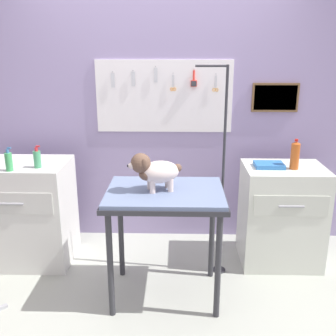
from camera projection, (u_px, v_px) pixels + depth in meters
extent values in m
cube|color=#A8AB9F|center=(148.00, 313.00, 2.88)|extent=(4.40, 4.00, 0.04)
cube|color=#9988B6|center=(156.00, 124.00, 3.76)|extent=(4.00, 0.06, 2.30)
cube|color=white|center=(164.00, 97.00, 3.64)|extent=(1.27, 0.02, 0.67)
cylinder|color=gray|center=(113.00, 72.00, 3.58)|extent=(0.01, 0.02, 0.01)
cube|color=silver|center=(113.00, 80.00, 3.59)|extent=(0.03, 0.01, 0.13)
cylinder|color=gray|center=(133.00, 70.00, 3.57)|extent=(0.01, 0.02, 0.01)
cube|color=silver|center=(133.00, 79.00, 3.58)|extent=(0.03, 0.01, 0.13)
cylinder|color=gray|center=(156.00, 66.00, 3.55)|extent=(0.01, 0.02, 0.01)
cube|color=silver|center=(156.00, 75.00, 3.57)|extent=(0.03, 0.01, 0.13)
cylinder|color=gray|center=(173.00, 73.00, 3.57)|extent=(0.01, 0.02, 0.01)
cube|color=silver|center=(172.00, 81.00, 3.58)|extent=(0.01, 0.00, 0.11)
cube|color=silver|center=(174.00, 81.00, 3.58)|extent=(0.01, 0.00, 0.11)
torus|color=orange|center=(172.00, 89.00, 3.60)|extent=(0.03, 0.01, 0.03)
torus|color=orange|center=(174.00, 89.00, 3.60)|extent=(0.03, 0.01, 0.03)
cylinder|color=gray|center=(194.00, 69.00, 3.55)|extent=(0.01, 0.02, 0.01)
cylinder|color=red|center=(194.00, 75.00, 3.56)|extent=(0.02, 0.02, 0.09)
cube|color=red|center=(194.00, 83.00, 3.58)|extent=(0.06, 0.02, 0.06)
cube|color=#333338|center=(194.00, 84.00, 3.56)|extent=(0.05, 0.01, 0.05)
cylinder|color=gray|center=(216.00, 74.00, 3.56)|extent=(0.01, 0.02, 0.01)
cube|color=silver|center=(215.00, 82.00, 3.57)|extent=(0.01, 0.00, 0.11)
cube|color=silver|center=(216.00, 82.00, 3.57)|extent=(0.01, 0.00, 0.11)
torus|color=gold|center=(214.00, 90.00, 3.59)|extent=(0.03, 0.01, 0.03)
torus|color=gold|center=(217.00, 90.00, 3.59)|extent=(0.03, 0.01, 0.03)
cube|color=brown|center=(275.00, 98.00, 3.61)|extent=(0.43, 0.02, 0.26)
cube|color=#9F8654|center=(275.00, 98.00, 3.61)|extent=(0.39, 0.01, 0.23)
cylinder|color=#2D2D33|center=(110.00, 265.00, 2.72)|extent=(0.04, 0.04, 0.80)
cylinder|color=#2D2D33|center=(218.00, 267.00, 2.70)|extent=(0.04, 0.04, 0.80)
cylinder|color=#2D2D33|center=(121.00, 232.00, 3.22)|extent=(0.04, 0.04, 0.80)
cylinder|color=#2D2D33|center=(212.00, 233.00, 3.20)|extent=(0.04, 0.04, 0.80)
cube|color=#2D2D33|center=(165.00, 196.00, 2.84)|extent=(0.87, 0.64, 0.03)
cube|color=slate|center=(165.00, 192.00, 2.83)|extent=(0.84, 0.62, 0.03)
cylinder|color=#2D2D33|center=(219.00, 270.00, 3.39)|extent=(0.11, 0.11, 0.01)
cylinder|color=#2D2D33|center=(223.00, 176.00, 3.14)|extent=(0.02, 0.02, 1.73)
cylinder|color=#2D2D33|center=(212.00, 66.00, 2.89)|extent=(0.24, 0.02, 0.02)
cylinder|color=silver|center=(152.00, 187.00, 2.76)|extent=(0.04, 0.04, 0.09)
cylinder|color=silver|center=(150.00, 183.00, 2.84)|extent=(0.04, 0.04, 0.09)
cylinder|color=silver|center=(171.00, 185.00, 2.79)|extent=(0.04, 0.04, 0.09)
cylinder|color=silver|center=(168.00, 181.00, 2.87)|extent=(0.04, 0.04, 0.09)
ellipsoid|color=silver|center=(159.00, 172.00, 2.78)|extent=(0.32, 0.25, 0.16)
ellipsoid|color=brown|center=(146.00, 174.00, 2.76)|extent=(0.13, 0.15, 0.09)
sphere|color=brown|center=(141.00, 163.00, 2.73)|extent=(0.14, 0.14, 0.14)
ellipsoid|color=silver|center=(132.00, 166.00, 2.72)|extent=(0.08, 0.07, 0.05)
sphere|color=black|center=(128.00, 166.00, 2.71)|extent=(0.02, 0.02, 0.02)
ellipsoid|color=brown|center=(144.00, 164.00, 2.68)|extent=(0.05, 0.04, 0.08)
ellipsoid|color=brown|center=(141.00, 159.00, 2.79)|extent=(0.05, 0.04, 0.08)
sphere|color=brown|center=(178.00, 168.00, 2.81)|extent=(0.06, 0.06, 0.06)
cube|color=silver|center=(25.00, 212.00, 3.46)|extent=(0.80, 0.56, 0.91)
cube|color=beige|center=(9.00, 203.00, 3.13)|extent=(0.70, 0.01, 0.18)
cylinder|color=#99999E|center=(9.00, 204.00, 3.12)|extent=(0.24, 0.02, 0.02)
cube|color=silver|center=(281.00, 215.00, 3.44)|extent=(0.68, 0.52, 0.88)
cube|color=beige|center=(291.00, 206.00, 3.13)|extent=(0.60, 0.01, 0.18)
cylinder|color=#99999E|center=(291.00, 207.00, 3.12)|extent=(0.20, 0.02, 0.02)
cylinder|color=#3E9E59|center=(9.00, 162.00, 3.09)|extent=(0.06, 0.06, 0.15)
cylinder|color=teal|center=(7.00, 151.00, 3.06)|extent=(0.03, 0.03, 0.03)
cube|color=teal|center=(9.00, 148.00, 3.06)|extent=(0.03, 0.01, 0.01)
cylinder|color=#449968|center=(37.00, 159.00, 3.17)|extent=(0.06, 0.06, 0.14)
cylinder|color=red|center=(36.00, 149.00, 3.15)|extent=(0.03, 0.03, 0.03)
cube|color=red|center=(38.00, 146.00, 3.14)|extent=(0.03, 0.01, 0.01)
cylinder|color=#BA531D|center=(295.00, 156.00, 3.23)|extent=(0.07, 0.07, 0.22)
cone|color=#BA531D|center=(296.00, 143.00, 3.19)|extent=(0.07, 0.07, 0.02)
cylinder|color=red|center=(296.00, 140.00, 3.19)|extent=(0.03, 0.03, 0.02)
cube|color=#3174C2|center=(269.00, 165.00, 3.30)|extent=(0.24, 0.18, 0.04)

